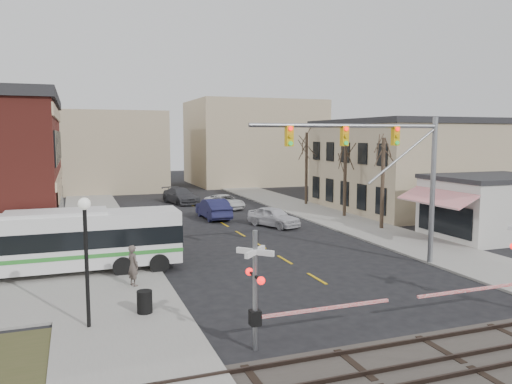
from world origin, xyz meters
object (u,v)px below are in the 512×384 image
at_px(traffic_signal_mast, 388,160).
at_px(pedestrian_near, 133,265).
at_px(car_c, 225,202).
at_px(street_lamp, 86,236).
at_px(trash_bin, 145,302).
at_px(car_d, 181,196).
at_px(car_b, 213,209).
at_px(car_a, 274,217).
at_px(rr_crossing_west, 267,291).
at_px(transit_bus, 58,241).
at_px(pedestrian_far, 74,250).

relative_size(traffic_signal_mast, pedestrian_near, 5.62).
relative_size(car_c, pedestrian_near, 2.54).
relative_size(street_lamp, trash_bin, 5.39).
relative_size(traffic_signal_mast, car_d, 1.93).
xyz_separation_m(car_b, car_d, (-0.68, 10.40, -0.06)).
bearing_deg(pedestrian_near, traffic_signal_mast, -119.76).
distance_m(trash_bin, car_a, 20.08).
xyz_separation_m(car_a, car_d, (-4.08, 15.60, 0.03)).
xyz_separation_m(rr_crossing_west, car_b, (5.18, 25.76, -1.11)).
bearing_deg(car_c, rr_crossing_west, -120.66).
height_order(transit_bus, street_lamp, street_lamp).
bearing_deg(rr_crossing_west, street_lamp, 146.19).
xyz_separation_m(transit_bus, car_d, (11.21, 24.52, -0.97)).
relative_size(transit_bus, pedestrian_far, 7.69).
bearing_deg(pedestrian_near, car_b, -50.88).
xyz_separation_m(transit_bus, pedestrian_far, (0.72, 1.67, -0.86)).
height_order(transit_bus, car_c, transit_bus).
bearing_deg(trash_bin, transit_bus, 114.66).
height_order(transit_bus, car_b, transit_bus).
height_order(traffic_signal_mast, car_a, traffic_signal_mast).
distance_m(traffic_signal_mast, car_a, 14.37).
bearing_deg(street_lamp, pedestrian_near, 65.37).
relative_size(trash_bin, car_b, 0.17).
xyz_separation_m(traffic_signal_mast, street_lamp, (-14.99, -3.44, -2.32)).
height_order(car_a, car_c, car_a).
relative_size(transit_bus, car_c, 2.52).
distance_m(traffic_signal_mast, street_lamp, 15.56).
xyz_separation_m(traffic_signal_mast, pedestrian_far, (-15.48, 6.19, -4.86)).
height_order(transit_bus, car_d, transit_bus).
height_order(trash_bin, car_c, car_c).
xyz_separation_m(traffic_signal_mast, car_a, (-0.91, 13.44, -5.00)).
height_order(trash_bin, car_a, car_a).
distance_m(car_c, car_d, 6.11).
bearing_deg(transit_bus, trash_bin, -65.34).
height_order(trash_bin, pedestrian_far, pedestrian_far).
xyz_separation_m(car_a, pedestrian_far, (-14.57, -7.25, 0.14)).
bearing_deg(pedestrian_near, rr_crossing_west, 177.69).
relative_size(trash_bin, pedestrian_near, 0.46).
bearing_deg(car_c, traffic_signal_mast, -102.41).
distance_m(transit_bus, pedestrian_far, 2.01).
bearing_deg(street_lamp, car_d, 72.88).
relative_size(rr_crossing_west, car_b, 1.08).
distance_m(trash_bin, car_b, 22.97).
relative_size(traffic_signal_mast, car_a, 2.35).
distance_m(car_a, pedestrian_near, 17.19).
height_order(car_d, pedestrian_far, pedestrian_far).
distance_m(pedestrian_near, pedestrian_far, 5.68).
height_order(pedestrian_near, pedestrian_far, pedestrian_near).
distance_m(transit_bus, car_b, 18.48).
bearing_deg(car_c, trash_bin, -129.42).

